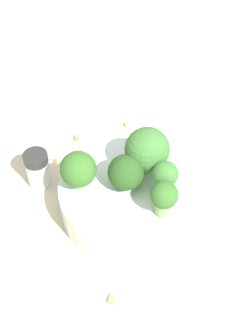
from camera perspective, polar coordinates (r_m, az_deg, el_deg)
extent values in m
plane|color=beige|center=(0.64, 0.00, -4.96)|extent=(3.00, 3.00, 0.00)
cylinder|color=silver|center=(0.62, 0.00, -3.61)|extent=(0.18, 0.18, 0.05)
cylinder|color=#8EB770|center=(0.60, -5.69, -1.40)|extent=(0.02, 0.02, 0.02)
sphere|color=#386B28|center=(0.58, -5.83, -0.15)|extent=(0.05, 0.05, 0.05)
cylinder|color=#8EB770|center=(0.59, 4.66, -2.01)|extent=(0.02, 0.02, 0.03)
sphere|color=#3D7533|center=(0.57, 4.79, -0.73)|extent=(0.03, 0.03, 0.03)
cylinder|color=#8EB770|center=(0.60, -0.28, -1.33)|extent=(0.02, 0.02, 0.02)
sphere|color=#28511E|center=(0.59, -0.28, -0.24)|extent=(0.05, 0.05, 0.05)
cylinder|color=#8EB770|center=(0.57, 4.55, -4.57)|extent=(0.03, 0.03, 0.03)
sphere|color=#386B28|center=(0.55, 4.68, -3.29)|extent=(0.03, 0.03, 0.03)
cylinder|color=#84AD66|center=(0.61, 2.52, 0.63)|extent=(0.02, 0.02, 0.03)
sphere|color=#3D7533|center=(0.59, 2.61, 2.27)|extent=(0.06, 0.06, 0.06)
cylinder|color=silver|center=(0.67, -10.62, -0.50)|extent=(0.03, 0.03, 0.04)
cylinder|color=#2D2D2D|center=(0.64, -10.98, 1.17)|extent=(0.03, 0.03, 0.01)
cube|color=olive|center=(0.70, -8.63, 0.93)|extent=(0.01, 0.01, 0.01)
cube|color=tan|center=(0.75, 0.01, 5.42)|extent=(0.01, 0.01, 0.01)
cube|color=#AD7F4C|center=(0.73, -6.08, 3.80)|extent=(0.01, 0.01, 0.01)
cube|color=tan|center=(0.57, -1.74, -15.64)|extent=(0.01, 0.01, 0.01)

